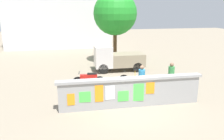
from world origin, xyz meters
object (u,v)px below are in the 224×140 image
bicycle_far (85,92)px  bicycle_near (132,79)px  person_walking (171,74)px  tree_roadside (115,14)px  motorcycle (89,79)px  person_bystander (142,77)px  auto_rickshaw_truck (117,59)px

bicycle_far → bicycle_near: bearing=28.4°
person_walking → tree_roadside: size_ratio=0.28×
motorcycle → bicycle_near: bicycle_near is taller
motorcycle → person_walking: bearing=-19.9°
motorcycle → bicycle_far: (-0.42, -1.87, -0.10)m
bicycle_near → tree_roadside: tree_roadside is taller
bicycle_far → person_bystander: (3.02, -0.01, 0.62)m
person_walking → tree_roadside: bearing=102.7°
motorcycle → person_bystander: person_bystander is taller
person_bystander → motorcycle: bearing=144.1°
person_walking → bicycle_far: bearing=-176.7°
bicycle_far → motorcycle: bearing=77.2°
bicycle_near → person_bystander: person_bystander is taller
motorcycle → bicycle_far: bearing=-102.8°
motorcycle → person_walking: 4.70m
motorcycle → tree_roadside: 7.35m
auto_rickshaw_truck → bicycle_near: 3.50m
auto_rickshaw_truck → person_walking: (2.08, -4.78, 0.09)m
auto_rickshaw_truck → person_bystander: auto_rickshaw_truck is taller
motorcycle → person_bystander: bearing=-35.9°
bicycle_far → person_walking: bearing=3.3°
motorcycle → bicycle_near: size_ratio=1.12×
person_bystander → bicycle_far: bearing=179.8°
auto_rickshaw_truck → tree_roadside: (0.41, 2.63, 3.13)m
bicycle_far → person_bystander: person_bystander is taller
auto_rickshaw_truck → motorcycle: bearing=-125.8°
auto_rickshaw_truck → tree_roadside: tree_roadside is taller
auto_rickshaw_truck → bicycle_near: auto_rickshaw_truck is taller
person_walking → person_bystander: same height
bicycle_near → bicycle_far: (-2.97, -1.61, 0.00)m
tree_roadside → person_walking: bearing=-77.3°
auto_rickshaw_truck → bicycle_near: bearing=-86.0°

